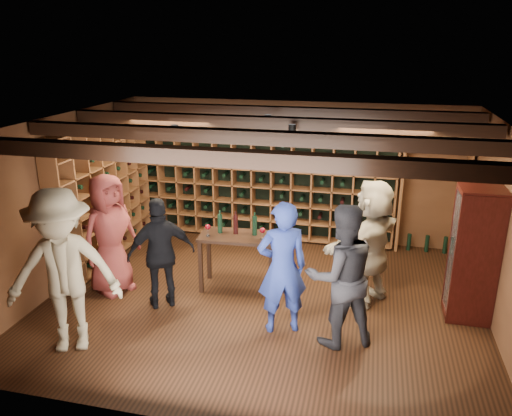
% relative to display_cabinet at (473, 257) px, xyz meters
% --- Properties ---
extents(ground, '(6.00, 6.00, 0.00)m').
position_rel_display_cabinet_xyz_m(ground, '(-2.71, -0.20, -0.86)').
color(ground, '#331A0E').
rests_on(ground, ground).
extents(room_shell, '(6.00, 6.00, 6.00)m').
position_rel_display_cabinet_xyz_m(room_shell, '(-2.71, -0.15, 1.56)').
color(room_shell, brown).
rests_on(room_shell, ground).
extents(wine_rack_back, '(4.65, 0.30, 2.20)m').
position_rel_display_cabinet_xyz_m(wine_rack_back, '(-3.24, 2.13, 0.29)').
color(wine_rack_back, brown).
rests_on(wine_rack_back, ground).
extents(wine_rack_left, '(0.30, 2.65, 2.20)m').
position_rel_display_cabinet_xyz_m(wine_rack_left, '(-5.54, 0.62, 0.29)').
color(wine_rack_left, brown).
rests_on(wine_rack_left, ground).
extents(crate_shelf, '(1.20, 0.32, 2.07)m').
position_rel_display_cabinet_xyz_m(crate_shelf, '(-0.31, 2.12, 0.71)').
color(crate_shelf, brown).
rests_on(crate_shelf, ground).
extents(display_cabinet, '(0.55, 0.50, 1.75)m').
position_rel_display_cabinet_xyz_m(display_cabinet, '(0.00, 0.00, 0.00)').
color(display_cabinet, '#390E0B').
rests_on(display_cabinet, ground).
extents(man_blue_shirt, '(0.73, 0.61, 1.71)m').
position_rel_display_cabinet_xyz_m(man_blue_shirt, '(-2.33, -0.87, -0.00)').
color(man_blue_shirt, navy).
rests_on(man_blue_shirt, ground).
extents(man_grey_suit, '(1.06, 0.97, 1.77)m').
position_rel_display_cabinet_xyz_m(man_grey_suit, '(-1.61, -0.97, 0.03)').
color(man_grey_suit, black).
rests_on(man_grey_suit, ground).
extents(guest_red_floral, '(0.88, 1.02, 1.76)m').
position_rel_display_cabinet_xyz_m(guest_red_floral, '(-4.90, -0.39, 0.02)').
color(guest_red_floral, maroon).
rests_on(guest_red_floral, ground).
extents(guest_woman_black, '(0.97, 0.81, 1.55)m').
position_rel_display_cabinet_xyz_m(guest_woman_black, '(-4.02, -0.64, -0.08)').
color(guest_woman_black, black).
rests_on(guest_woman_black, ground).
extents(guest_khaki, '(1.46, 1.16, 1.98)m').
position_rel_display_cabinet_xyz_m(guest_khaki, '(-4.69, -1.82, 0.13)').
color(guest_khaki, gray).
rests_on(guest_khaki, ground).
extents(guest_beige, '(1.27, 1.69, 1.77)m').
position_rel_display_cabinet_xyz_m(guest_beige, '(-1.28, 0.13, 0.03)').
color(guest_beige, tan).
rests_on(guest_beige, ground).
extents(tasting_table, '(1.14, 0.62, 1.12)m').
position_rel_display_cabinet_xyz_m(tasting_table, '(-3.15, 0.09, -0.11)').
color(tasting_table, black).
rests_on(tasting_table, ground).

